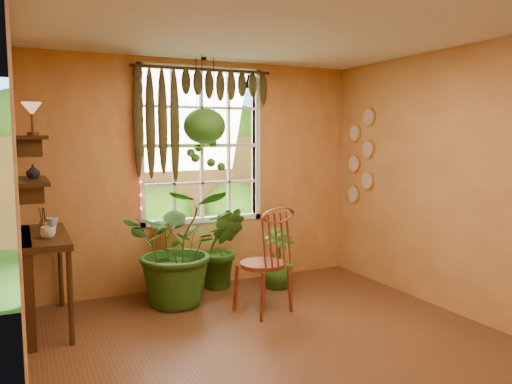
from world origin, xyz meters
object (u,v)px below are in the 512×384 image
Objects in this scene: hanging_basket at (205,128)px; potted_plant_mid at (222,248)px; windsor_chair at (265,277)px; counter_ledge at (34,271)px; potted_plant_left at (180,246)px.

potted_plant_mid is at bearing -1.20° from hanging_basket.
windsor_chair is 1.84m from hanging_basket.
potted_plant_mid reaches higher than counter_ledge.
potted_plant_left is 0.73m from potted_plant_mid.
hanging_basket reaches higher than windsor_chair.
counter_ledge is 2.34m from hanging_basket.
counter_ledge is at bearing 148.02° from windsor_chair.
windsor_chair is at bearing -73.43° from hanging_basket.
potted_plant_left is 1.30× the size of potted_plant_mid.
hanging_basket reaches higher than potted_plant_left.
windsor_chair is at bearing -84.77° from potted_plant_mid.
counter_ledge is at bearing -166.90° from hanging_basket.
counter_ledge is at bearing -176.66° from potted_plant_left.
potted_plant_left is at bearing 3.34° from counter_ledge.
windsor_chair is 0.98m from potted_plant_mid.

